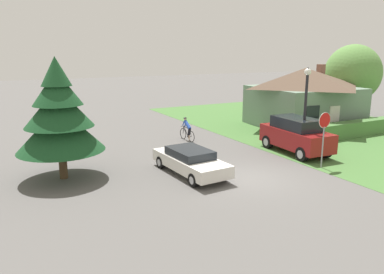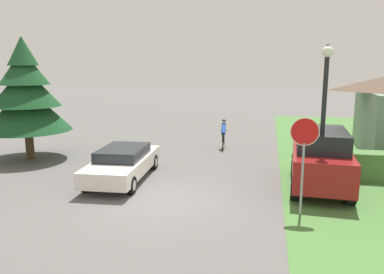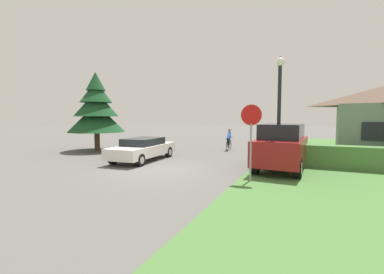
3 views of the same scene
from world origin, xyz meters
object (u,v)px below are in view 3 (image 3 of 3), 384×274
parked_suv_right (282,146)px  stop_sign (251,126)px  street_lamp (279,100)px  cyclist (229,140)px  sedan_left_lane (143,149)px  conifer_tall_near (96,109)px

parked_suv_right → stop_sign: size_ratio=1.63×
stop_sign → street_lamp: size_ratio=0.58×
cyclist → parked_suv_right: parked_suv_right is taller
cyclist → parked_suv_right: size_ratio=0.38×
cyclist → sedan_left_lane: bearing=149.2°
street_lamp → conifer_tall_near: bearing=169.4°
sedan_left_lane → conifer_tall_near: size_ratio=0.85×
sedan_left_lane → street_lamp: street_lamp is taller
sedan_left_lane → stop_sign: bearing=-113.1°
cyclist → conifer_tall_near: 9.68m
cyclist → street_lamp: size_ratio=0.36×
cyclist → street_lamp: 7.88m
parked_suv_right → conifer_tall_near: size_ratio=0.83×
sedan_left_lane → cyclist: cyclist is taller
stop_sign → street_lamp: 2.47m
parked_suv_right → street_lamp: bearing=175.7°
cyclist → stop_sign: size_ratio=0.62×
parked_suv_right → conifer_tall_near: 12.86m
cyclist → parked_suv_right: 7.02m
sedan_left_lane → street_lamp: 7.46m
street_lamp → conifer_tall_near: 12.74m
sedan_left_lane → cyclist: 6.93m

